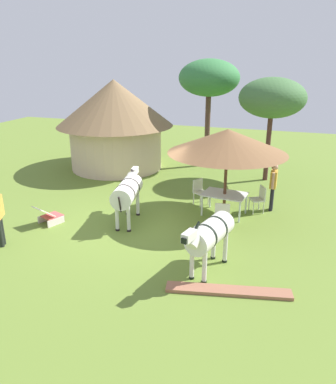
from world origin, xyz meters
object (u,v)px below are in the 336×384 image
(acacia_tree_behind_hut, at_px, (272,98))
(shade_umbrella, at_px, (228,141))
(zebra_nearest_camera, at_px, (128,191))
(striped_lounge_chair, at_px, (49,216))
(zebra_by_umbrella, at_px, (209,234))
(guest_beside_umbrella, at_px, (273,183))
(patio_dining_table, at_px, (225,196))
(acacia_tree_left_background, at_px, (209,79))
(thatched_hut, at_px, (115,120))
(patio_chair_east_end, at_px, (259,197))
(patio_chair_west_end, at_px, (222,214))
(patio_chair_near_lawn, at_px, (200,190))

(acacia_tree_behind_hut, bearing_deg, shade_umbrella, -102.86)
(zebra_nearest_camera, bearing_deg, striped_lounge_chair, -168.86)
(zebra_by_umbrella, xyz_separation_m, acacia_tree_behind_hut, (0.71, 7.97, 2.42))
(guest_beside_umbrella, bearing_deg, patio_dining_table, 123.33)
(shade_umbrella, bearing_deg, zebra_nearest_camera, -150.87)
(striped_lounge_chair, bearing_deg, patio_dining_table, 46.69)
(shade_umbrella, xyz_separation_m, acacia_tree_left_background, (-1.94, 5.79, 1.56))
(thatched_hut, relative_size, acacia_tree_left_background, 1.08)
(guest_beside_umbrella, bearing_deg, zebra_nearest_camera, 121.80)
(patio_chair_east_end, bearing_deg, acacia_tree_behind_hut, -27.62)
(zebra_by_umbrella, bearing_deg, patio_chair_west_end, -72.71)
(thatched_hut, bearing_deg, patio_chair_near_lawn, -34.72)
(shade_umbrella, distance_m, zebra_nearest_camera, 3.50)
(acacia_tree_behind_hut, bearing_deg, patio_chair_near_lawn, -118.86)
(patio_chair_near_lawn, distance_m, striped_lounge_chair, 5.17)
(thatched_hut, height_order, patio_chair_near_lawn, thatched_hut)
(patio_dining_table, bearing_deg, striped_lounge_chair, -154.28)
(patio_dining_table, xyz_separation_m, patio_chair_east_end, (1.07, 0.59, -0.14))
(shade_umbrella, height_order, striped_lounge_chair, shade_umbrella)
(shade_umbrella, relative_size, patio_chair_east_end, 4.20)
(guest_beside_umbrella, bearing_deg, patio_chair_west_end, 150.14)
(shade_umbrella, xyz_separation_m, patio_chair_east_end, (1.07, 0.59, -1.97))
(thatched_hut, distance_m, striped_lounge_chair, 6.87)
(patio_chair_west_end, xyz_separation_m, striped_lounge_chair, (-5.26, -1.24, -0.26))
(guest_beside_umbrella, height_order, zebra_by_umbrella, guest_beside_umbrella)
(patio_dining_table, relative_size, guest_beside_umbrella, 0.90)
(guest_beside_umbrella, height_order, zebra_nearest_camera, guest_beside_umbrella)
(zebra_nearest_camera, bearing_deg, patio_chair_near_lawn, 41.56)
(zebra_nearest_camera, bearing_deg, patio_chair_west_end, -3.82)
(patio_chair_near_lawn, relative_size, acacia_tree_behind_hut, 0.21)
(patio_chair_east_end, distance_m, zebra_by_umbrella, 4.34)
(patio_chair_east_end, xyz_separation_m, patio_chair_near_lawn, (-2.09, 0.10, 0.00))
(acacia_tree_left_background, bearing_deg, thatched_hut, -156.41)
(acacia_tree_behind_hut, bearing_deg, acacia_tree_left_background, 153.38)
(patio_chair_near_lawn, relative_size, patio_chair_west_end, 1.00)
(patio_chair_west_end, bearing_deg, thatched_hut, 131.29)
(guest_beside_umbrella, distance_m, zebra_nearest_camera, 4.90)
(guest_beside_umbrella, xyz_separation_m, zebra_nearest_camera, (-4.25, -2.45, 0.04))
(acacia_tree_left_background, bearing_deg, acacia_tree_behind_hut, -26.62)
(thatched_hut, relative_size, patio_chair_west_end, 5.92)
(acacia_tree_behind_hut, bearing_deg, striped_lounge_chair, -131.92)
(zebra_nearest_camera, bearing_deg, acacia_tree_behind_hut, 47.09)
(patio_chair_west_end, xyz_separation_m, acacia_tree_left_background, (-2.10, 7.01, 3.53))
(zebra_nearest_camera, bearing_deg, patio_chair_east_end, 18.85)
(patio_chair_west_end, bearing_deg, shade_umbrella, 90.00)
(patio_dining_table, height_order, acacia_tree_behind_hut, acacia_tree_behind_hut)
(zebra_nearest_camera, height_order, acacia_tree_left_background, acacia_tree_left_background)
(striped_lounge_chair, relative_size, zebra_nearest_camera, 0.40)
(patio_chair_near_lawn, bearing_deg, zebra_nearest_camera, -3.78)
(guest_beside_umbrella, distance_m, striped_lounge_chair, 7.42)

